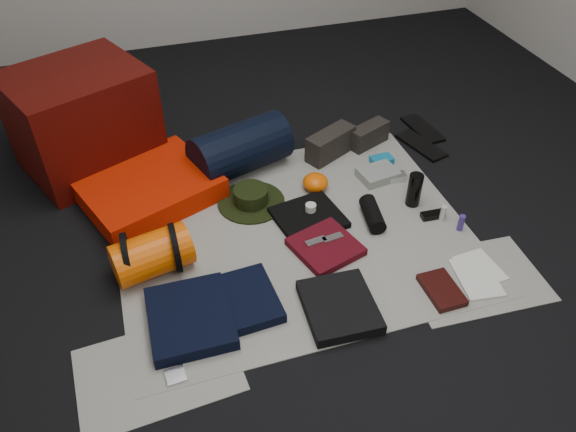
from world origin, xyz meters
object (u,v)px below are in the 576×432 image
object	(u,v)px
red_cabinet	(83,120)
stuff_sack	(152,255)
sleeping_pad	(149,188)
paperback_book	(442,290)
water_bottle	(414,190)
compact_camera	(397,177)
navy_duffel	(240,149)

from	to	relation	value
red_cabinet	stuff_sack	xyz separation A→B (m)	(0.21, -0.92, -0.16)
red_cabinet	stuff_sack	size ratio (longest dim) A/B	1.95
sleeping_pad	stuff_sack	world-z (taller)	stuff_sack
red_cabinet	paperback_book	distance (m)	1.95
water_bottle	sleeping_pad	bearing A→B (deg)	160.21
sleeping_pad	paperback_book	distance (m)	1.47
compact_camera	paperback_book	xyz separation A→B (m)	(-0.16, -0.76, -0.00)
stuff_sack	water_bottle	distance (m)	1.27
water_bottle	compact_camera	xyz separation A→B (m)	(0.01, 0.20, -0.07)
water_bottle	compact_camera	world-z (taller)	water_bottle
sleeping_pad	water_bottle	size ratio (longest dim) A/B	3.57
stuff_sack	navy_duffel	bearing A→B (deg)	48.71
stuff_sack	paperback_book	size ratio (longest dim) A/B	1.61
sleeping_pad	navy_duffel	size ratio (longest dim) A/B	1.24
stuff_sack	navy_duffel	xyz separation A→B (m)	(0.54, 0.61, 0.04)
navy_duffel	compact_camera	xyz separation A→B (m)	(0.74, -0.33, -0.11)
stuff_sack	compact_camera	distance (m)	1.31
water_bottle	red_cabinet	bearing A→B (deg)	150.34
sleeping_pad	compact_camera	world-z (taller)	sleeping_pad
stuff_sack	compact_camera	xyz separation A→B (m)	(1.28, 0.28, -0.08)
sleeping_pad	stuff_sack	distance (m)	0.52
compact_camera	paperback_book	distance (m)	0.77
water_bottle	paperback_book	distance (m)	0.58
red_cabinet	sleeping_pad	bearing A→B (deg)	-81.68
navy_duffel	compact_camera	size ratio (longest dim) A/B	5.34
stuff_sack	paperback_book	distance (m)	1.22
red_cabinet	navy_duffel	size ratio (longest dim) A/B	1.27
paperback_book	compact_camera	bearing A→B (deg)	77.39
compact_camera	navy_duffel	bearing A→B (deg)	160.17
navy_duffel	water_bottle	distance (m)	0.91
sleeping_pad	compact_camera	xyz separation A→B (m)	(1.24, -0.24, -0.04)
red_cabinet	water_bottle	distance (m)	1.71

